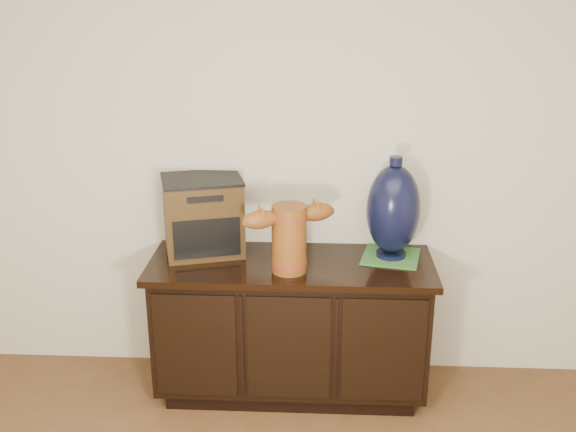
# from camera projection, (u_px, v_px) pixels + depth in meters

# --- Properties ---
(sideboard) EXTENTS (1.46, 0.56, 0.75)m
(sideboard) POSITION_uv_depth(u_px,v_px,m) (291.00, 326.00, 3.57)
(sideboard) COLOR black
(sideboard) RESTS_ON ground
(terracotta_vessel) EXTENTS (0.47, 0.28, 0.34)m
(terracotta_vessel) POSITION_uv_depth(u_px,v_px,m) (289.00, 235.00, 3.28)
(terracotta_vessel) COLOR brown
(terracotta_vessel) RESTS_ON sideboard
(tv_radio) EXTENTS (0.48, 0.42, 0.41)m
(tv_radio) POSITION_uv_depth(u_px,v_px,m) (203.00, 216.00, 3.51)
(tv_radio) COLOR #3B260E
(tv_radio) RESTS_ON sideboard
(green_mat) EXTENTS (0.34, 0.34, 0.01)m
(green_mat) POSITION_uv_depth(u_px,v_px,m) (391.00, 257.00, 3.51)
(green_mat) COLOR #367032
(green_mat) RESTS_ON sideboard
(lamp_base) EXTENTS (0.32, 0.32, 0.53)m
(lamp_base) POSITION_uv_depth(u_px,v_px,m) (393.00, 210.00, 3.42)
(lamp_base) COLOR black
(lamp_base) RESTS_ON green_mat
(spray_can) EXTENTS (0.05, 0.05, 0.16)m
(spray_can) POSITION_uv_depth(u_px,v_px,m) (279.00, 241.00, 3.51)
(spray_can) COLOR #541A0E
(spray_can) RESTS_ON sideboard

